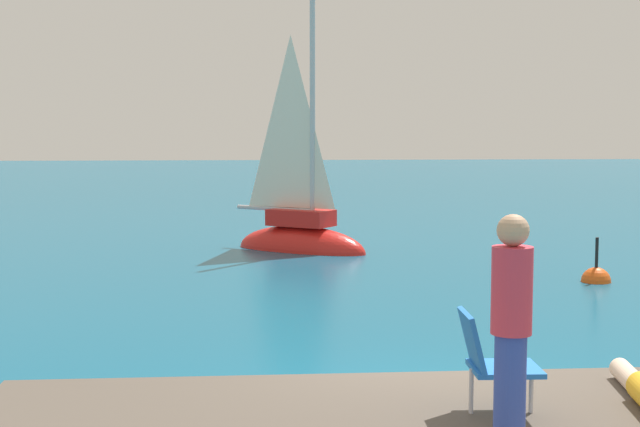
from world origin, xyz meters
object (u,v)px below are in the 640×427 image
(beach_chair, at_px, (490,357))
(marker_buoy, at_px, (596,282))
(sailboat_near, at_px, (300,235))
(person_standing, at_px, (511,324))

(beach_chair, height_order, marker_buoy, beach_chair)
(marker_buoy, bearing_deg, sailboat_near, 137.02)
(sailboat_near, relative_size, marker_buoy, 5.83)
(sailboat_near, distance_m, marker_buoy, 7.26)
(sailboat_near, relative_size, beach_chair, 8.25)
(sailboat_near, bearing_deg, marker_buoy, -7.86)
(beach_chair, bearing_deg, marker_buoy, 66.32)
(person_standing, distance_m, marker_buoy, 11.39)
(person_standing, bearing_deg, sailboat_near, 78.86)
(sailboat_near, xyz_separation_m, beach_chair, (0.56, -14.41, 0.75))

